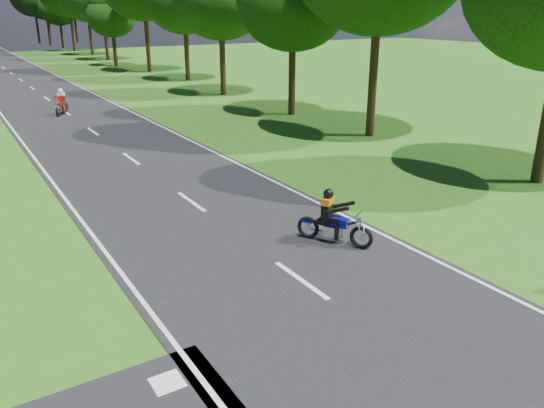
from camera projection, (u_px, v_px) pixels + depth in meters
ground at (360, 323)px, 10.17m from camera, size 160.00×160.00×0.00m
main_road at (11, 73)px, 50.04m from camera, size 7.00×140.00×0.02m
road_markings at (12, 75)px, 48.48m from camera, size 7.40×140.00×0.01m
rider_near_blue at (335, 217)px, 13.37m from camera, size 1.39×1.79×1.45m
rider_far_red at (61, 102)px, 30.16m from camera, size 1.32×1.79×1.44m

